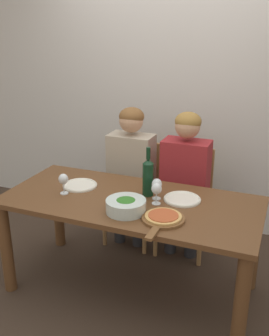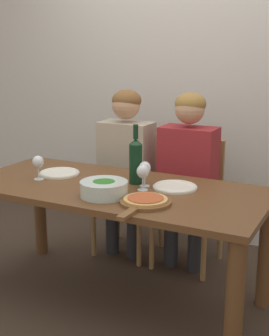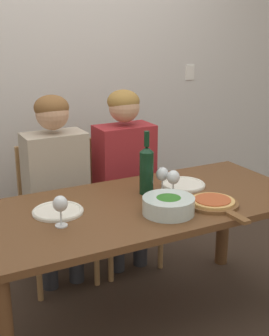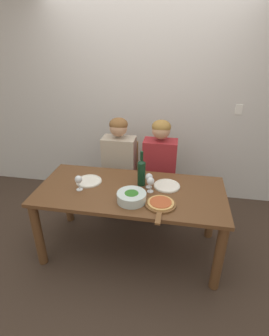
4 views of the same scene
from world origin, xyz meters
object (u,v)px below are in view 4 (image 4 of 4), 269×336
(broccoli_bowl, at_px, (132,197))
(wine_glass_left, at_px, (79,180))
(pizza_on_board, at_px, (161,204))
(wine_glass_centre, at_px, (149,178))
(dinner_plate_left, at_px, (89,181))
(person_woman, at_px, (119,159))
(dinner_plate_right, at_px, (167,186))
(chair_right, at_px, (159,177))
(chair_left, at_px, (121,174))
(wine_bottle, at_px, (141,172))
(wine_glass_right, at_px, (150,182))
(person_man, at_px, (160,162))

(broccoli_bowl, xyz_separation_m, wine_glass_left, (-0.52, 0.10, 0.06))
(pizza_on_board, xyz_separation_m, wine_glass_centre, (-0.14, 0.29, 0.09))
(broccoli_bowl, height_order, wine_glass_left, wine_glass_left)
(wine_glass_left, relative_size, wine_glass_centre, 1.00)
(dinner_plate_left, bearing_deg, person_woman, 72.21)
(dinner_plate_left, distance_m, dinner_plate_right, 0.78)
(chair_right, height_order, pizza_on_board, chair_right)
(broccoli_bowl, xyz_separation_m, dinner_plate_left, (-0.49, 0.26, -0.03))
(chair_left, relative_size, person_woman, 0.72)
(wine_glass_centre, bearing_deg, pizza_on_board, -64.24)
(wine_bottle, bearing_deg, person_woman, 123.77)
(broccoli_bowl, bearing_deg, wine_glass_centre, 65.40)
(chair_left, bearing_deg, person_woman, -90.00)
(dinner_plate_right, distance_m, wine_glass_centre, 0.20)
(person_woman, xyz_separation_m, wine_glass_centre, (0.43, -0.56, 0.09))
(person_woman, height_order, dinner_plate_left, person_woman)
(broccoli_bowl, relative_size, wine_glass_right, 1.73)
(person_woman, distance_m, dinner_plate_right, 0.79)
(broccoli_bowl, bearing_deg, chair_left, 108.30)
(wine_glass_centre, bearing_deg, dinner_plate_right, 15.27)
(chair_right, bearing_deg, person_man, -90.00)
(person_woman, xyz_separation_m, wine_bottle, (0.35, -0.52, 0.13))
(wine_bottle, height_order, dinner_plate_right, wine_bottle)
(chair_left, relative_size, person_man, 0.72)
(person_woman, relative_size, person_man, 1.00)
(dinner_plate_left, relative_size, dinner_plate_right, 1.00)
(chair_left, bearing_deg, broccoli_bowl, -71.70)
(chair_right, bearing_deg, chair_left, 180.00)
(broccoli_bowl, relative_size, pizza_on_board, 0.64)
(dinner_plate_right, bearing_deg, chair_right, 100.80)
(dinner_plate_right, bearing_deg, person_man, 102.99)
(dinner_plate_right, bearing_deg, pizza_on_board, -95.41)
(dinner_plate_left, distance_m, wine_glass_right, 0.64)
(dinner_plate_right, relative_size, pizza_on_board, 0.62)
(wine_glass_centre, bearing_deg, person_woman, 127.35)
(dinner_plate_right, bearing_deg, broccoli_bowl, -133.31)
(wine_glass_left, relative_size, wine_glass_right, 1.00)
(chair_right, distance_m, wine_glass_left, 1.14)
(wine_bottle, distance_m, dinner_plate_left, 0.55)
(dinner_plate_left, bearing_deg, pizza_on_board, -21.18)
(wine_bottle, distance_m, dinner_plate_right, 0.28)
(chair_left, relative_size, dinner_plate_left, 3.47)
(broccoli_bowl, bearing_deg, dinner_plate_left, 151.68)
(person_woman, bearing_deg, chair_right, 12.59)
(wine_bottle, distance_m, pizza_on_board, 0.41)
(person_woman, distance_m, pizza_on_board, 1.02)
(chair_right, height_order, dinner_plate_right, chair_right)
(wine_glass_left, height_order, wine_glass_right, same)
(person_man, relative_size, wine_bottle, 3.48)
(person_man, bearing_deg, wine_glass_centre, -95.38)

